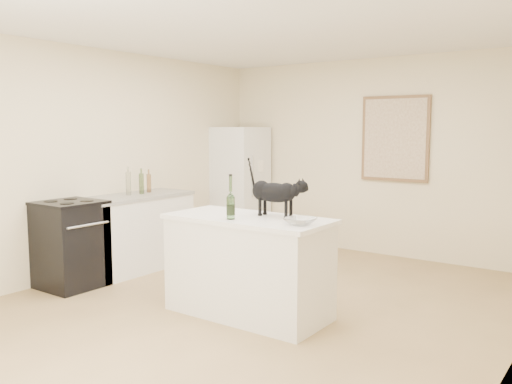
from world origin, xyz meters
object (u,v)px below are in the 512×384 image
at_px(stove, 71,245).
at_px(black_cat, 274,195).
at_px(wine_bottle, 231,200).
at_px(glass_bowl, 300,221).
at_px(fridge, 239,184).

height_order(stove, black_cat, black_cat).
xyz_separation_m(wine_bottle, glass_bowl, (0.64, 0.10, -0.14)).
relative_size(fridge, black_cat, 3.10).
bearing_deg(wine_bottle, stove, -174.08).
bearing_deg(black_cat, glass_bowl, -31.19).
relative_size(stove, wine_bottle, 2.63).
bearing_deg(stove, glass_bowl, 6.68).
distance_m(stove, black_cat, 2.39).
bearing_deg(black_cat, wine_bottle, -124.90).
height_order(fridge, wine_bottle, fridge).
bearing_deg(black_cat, fridge, 131.71).
relative_size(stove, black_cat, 1.64).
relative_size(fridge, glass_bowl, 6.74).
distance_m(black_cat, glass_bowl, 0.50).
distance_m(stove, fridge, 2.98).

